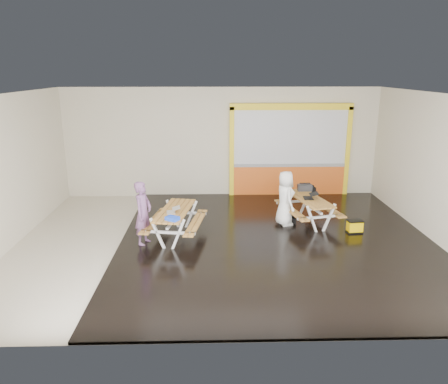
{
  "coord_description": "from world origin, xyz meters",
  "views": [
    {
      "loc": [
        -0.29,
        -9.67,
        4.03
      ],
      "look_at": [
        0.0,
        0.9,
        1.0
      ],
      "focal_mm": 34.5,
      "sensor_mm": 36.0,
      "label": 1
    }
  ],
  "objects_px": {
    "laptop_right": "(310,196)",
    "blue_pouch": "(172,218)",
    "picnic_table_left": "(175,217)",
    "dark_case": "(287,220)",
    "picnic_table_right": "(309,204)",
    "person_right": "(285,198)",
    "backpack": "(311,192)",
    "person_left": "(143,213)",
    "toolbox": "(305,188)",
    "laptop_left": "(173,211)",
    "fluke_bag": "(355,227)"
  },
  "relations": [
    {
      "from": "backpack",
      "to": "dark_case",
      "type": "xyz_separation_m",
      "value": [
        -0.79,
        -0.78,
        -0.56
      ]
    },
    {
      "from": "person_right",
      "to": "blue_pouch",
      "type": "distance_m",
      "value": 3.21
    },
    {
      "from": "laptop_left",
      "to": "laptop_right",
      "type": "distance_m",
      "value": 3.69
    },
    {
      "from": "toolbox",
      "to": "fluke_bag",
      "type": "distance_m",
      "value": 1.89
    },
    {
      "from": "person_left",
      "to": "picnic_table_left",
      "type": "bearing_deg",
      "value": -44.89
    },
    {
      "from": "person_left",
      "to": "laptop_left",
      "type": "bearing_deg",
      "value": -58.88
    },
    {
      "from": "blue_pouch",
      "to": "toolbox",
      "type": "bearing_deg",
      "value": 34.4
    },
    {
      "from": "person_right",
      "to": "laptop_right",
      "type": "bearing_deg",
      "value": -97.42
    },
    {
      "from": "laptop_right",
      "to": "toolbox",
      "type": "xyz_separation_m",
      "value": [
        0.01,
        0.75,
        0.04
      ]
    },
    {
      "from": "picnic_table_right",
      "to": "person_right",
      "type": "relative_size",
      "value": 1.43
    },
    {
      "from": "person_right",
      "to": "laptop_left",
      "type": "distance_m",
      "value": 3.02
    },
    {
      "from": "blue_pouch",
      "to": "fluke_bag",
      "type": "distance_m",
      "value": 4.62
    },
    {
      "from": "picnic_table_right",
      "to": "dark_case",
      "type": "bearing_deg",
      "value": -177.86
    },
    {
      "from": "laptop_left",
      "to": "backpack",
      "type": "bearing_deg",
      "value": 27.08
    },
    {
      "from": "laptop_right",
      "to": "blue_pouch",
      "type": "xyz_separation_m",
      "value": [
        -3.49,
        -1.65,
        0.0
      ]
    },
    {
      "from": "picnic_table_left",
      "to": "laptop_left",
      "type": "bearing_deg",
      "value": -98.45
    },
    {
      "from": "person_left",
      "to": "dark_case",
      "type": "distance_m",
      "value": 3.91
    },
    {
      "from": "person_left",
      "to": "dark_case",
      "type": "relative_size",
      "value": 3.95
    },
    {
      "from": "person_left",
      "to": "person_right",
      "type": "bearing_deg",
      "value": -52.91
    },
    {
      "from": "blue_pouch",
      "to": "dark_case",
      "type": "xyz_separation_m",
      "value": [
        2.91,
        1.67,
        -0.67
      ]
    },
    {
      "from": "person_left",
      "to": "fluke_bag",
      "type": "relative_size",
      "value": 3.81
    },
    {
      "from": "laptop_right",
      "to": "blue_pouch",
      "type": "distance_m",
      "value": 3.86
    },
    {
      "from": "laptop_right",
      "to": "backpack",
      "type": "xyz_separation_m",
      "value": [
        0.21,
        0.8,
        -0.11
      ]
    },
    {
      "from": "picnic_table_left",
      "to": "blue_pouch",
      "type": "distance_m",
      "value": 0.77
    },
    {
      "from": "picnic_table_right",
      "to": "blue_pouch",
      "type": "distance_m",
      "value": 3.87
    },
    {
      "from": "person_right",
      "to": "picnic_table_left",
      "type": "bearing_deg",
      "value": 91.68
    },
    {
      "from": "laptop_left",
      "to": "fluke_bag",
      "type": "distance_m",
      "value": 4.58
    },
    {
      "from": "person_right",
      "to": "backpack",
      "type": "relative_size",
      "value": 3.8
    },
    {
      "from": "picnic_table_left",
      "to": "person_left",
      "type": "xyz_separation_m",
      "value": [
        -0.71,
        -0.35,
        0.21
      ]
    },
    {
      "from": "backpack",
      "to": "person_right",
      "type": "bearing_deg",
      "value": -135.1
    },
    {
      "from": "picnic_table_left",
      "to": "fluke_bag",
      "type": "bearing_deg",
      "value": 2.2
    },
    {
      "from": "fluke_bag",
      "to": "picnic_table_left",
      "type": "bearing_deg",
      "value": -177.8
    },
    {
      "from": "picnic_table_left",
      "to": "laptop_right",
      "type": "height_order",
      "value": "laptop_right"
    },
    {
      "from": "laptop_right",
      "to": "toolbox",
      "type": "bearing_deg",
      "value": 89.51
    },
    {
      "from": "blue_pouch",
      "to": "backpack",
      "type": "distance_m",
      "value": 4.44
    },
    {
      "from": "person_right",
      "to": "picnic_table_right",
      "type": "bearing_deg",
      "value": -93.12
    },
    {
      "from": "fluke_bag",
      "to": "person_left",
      "type": "bearing_deg",
      "value": -174.23
    },
    {
      "from": "person_left",
      "to": "toolbox",
      "type": "xyz_separation_m",
      "value": [
        4.21,
        2.0,
        0.04
      ]
    },
    {
      "from": "fluke_bag",
      "to": "laptop_left",
      "type": "bearing_deg",
      "value": -175.25
    },
    {
      "from": "picnic_table_right",
      "to": "backpack",
      "type": "height_order",
      "value": "backpack"
    },
    {
      "from": "person_right",
      "to": "dark_case",
      "type": "distance_m",
      "value": 0.67
    },
    {
      "from": "picnic_table_right",
      "to": "dark_case",
      "type": "height_order",
      "value": "picnic_table_right"
    },
    {
      "from": "picnic_table_left",
      "to": "laptop_right",
      "type": "distance_m",
      "value": 3.62
    },
    {
      "from": "picnic_table_left",
      "to": "dark_case",
      "type": "xyz_separation_m",
      "value": [
        2.92,
        0.93,
        -0.45
      ]
    },
    {
      "from": "toolbox",
      "to": "dark_case",
      "type": "distance_m",
      "value": 1.16
    },
    {
      "from": "person_right",
      "to": "laptop_left",
      "type": "relative_size",
      "value": 4.13
    },
    {
      "from": "person_right",
      "to": "backpack",
      "type": "height_order",
      "value": "person_right"
    },
    {
      "from": "person_right",
      "to": "fluke_bag",
      "type": "height_order",
      "value": "person_right"
    },
    {
      "from": "blue_pouch",
      "to": "fluke_bag",
      "type": "relative_size",
      "value": 0.71
    },
    {
      "from": "laptop_left",
      "to": "laptop_right",
      "type": "bearing_deg",
      "value": 17.43
    }
  ]
}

